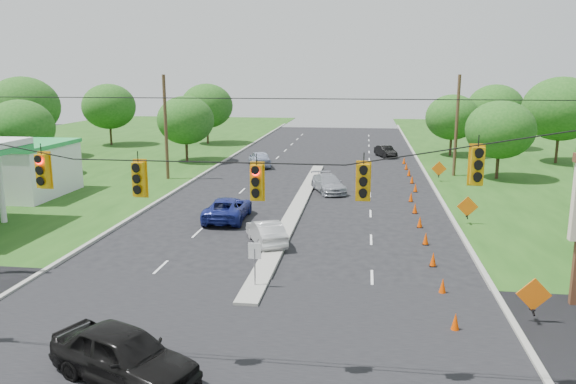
# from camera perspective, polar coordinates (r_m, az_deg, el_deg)

# --- Properties ---
(ground) EXTENTS (160.00, 160.00, 0.00)m
(ground) POSITION_cam_1_polar(r_m,az_deg,el_deg) (19.24, -6.97, -16.29)
(ground) COLOR black
(ground) RESTS_ON ground
(cross_street) EXTENTS (160.00, 14.00, 0.02)m
(cross_street) POSITION_cam_1_polar(r_m,az_deg,el_deg) (19.24, -6.97, -16.29)
(cross_street) COLOR black
(cross_street) RESTS_ON ground
(curb_left) EXTENTS (0.25, 110.00, 0.16)m
(curb_left) POSITION_cam_1_polar(r_m,az_deg,el_deg) (49.44, -9.47, 1.21)
(curb_left) COLOR gray
(curb_left) RESTS_ON ground
(curb_right) EXTENTS (0.25, 110.00, 0.16)m
(curb_right) POSITION_cam_1_polar(r_m,az_deg,el_deg) (47.56, 14.47, 0.56)
(curb_right) COLOR gray
(curb_right) RESTS_ON ground
(median) EXTENTS (1.00, 34.00, 0.18)m
(median) POSITION_cam_1_polar(r_m,az_deg,el_deg) (38.70, 0.95, -1.61)
(median) COLOR gray
(median) RESTS_ON ground
(median_sign) EXTENTS (0.55, 0.06, 2.05)m
(median_sign) POSITION_cam_1_polar(r_m,az_deg,el_deg) (24.04, -3.40, -6.53)
(median_sign) COLOR gray
(median_sign) RESTS_ON ground
(signal_span) EXTENTS (25.60, 0.32, 9.00)m
(signal_span) POSITION_cam_1_polar(r_m,az_deg,el_deg) (16.53, -8.45, -2.55)
(signal_span) COLOR #422D1C
(signal_span) RESTS_ON ground
(utility_pole_far_left) EXTENTS (0.28, 0.28, 9.00)m
(utility_pole_far_left) POSITION_cam_1_polar(r_m,az_deg,el_deg) (49.59, -12.31, 6.38)
(utility_pole_far_left) COLOR #422D1C
(utility_pole_far_left) RESTS_ON ground
(utility_pole_far_right) EXTENTS (0.28, 0.28, 9.00)m
(utility_pole_far_right) POSITION_cam_1_polar(r_m,az_deg,el_deg) (52.16, 16.75, 6.41)
(utility_pole_far_right) COLOR #422D1C
(utility_pole_far_right) RESTS_ON ground
(cone_0) EXTENTS (0.32, 0.32, 0.70)m
(cone_0) POSITION_cam_1_polar(r_m,az_deg,el_deg) (21.49, 16.64, -12.53)
(cone_0) COLOR #E14000
(cone_0) RESTS_ON ground
(cone_1) EXTENTS (0.32, 0.32, 0.70)m
(cone_1) POSITION_cam_1_polar(r_m,az_deg,el_deg) (24.69, 15.44, -9.19)
(cone_1) COLOR #E14000
(cone_1) RESTS_ON ground
(cone_2) EXTENTS (0.32, 0.32, 0.70)m
(cone_2) POSITION_cam_1_polar(r_m,az_deg,el_deg) (27.96, 14.53, -6.63)
(cone_2) COLOR #E14000
(cone_2) RESTS_ON ground
(cone_3) EXTENTS (0.32, 0.32, 0.70)m
(cone_3) POSITION_cam_1_polar(r_m,az_deg,el_deg) (31.28, 13.82, -4.60)
(cone_3) COLOR #E14000
(cone_3) RESTS_ON ground
(cone_4) EXTENTS (0.32, 0.32, 0.70)m
(cone_4) POSITION_cam_1_polar(r_m,az_deg,el_deg) (34.64, 13.25, -2.97)
(cone_4) COLOR #E14000
(cone_4) RESTS_ON ground
(cone_5) EXTENTS (0.32, 0.32, 0.70)m
(cone_5) POSITION_cam_1_polar(r_m,az_deg,el_deg) (38.02, 12.78, -1.62)
(cone_5) COLOR #E14000
(cone_5) RESTS_ON ground
(cone_6) EXTENTS (0.32, 0.32, 0.70)m
(cone_6) POSITION_cam_1_polar(r_m,az_deg,el_deg) (41.42, 12.39, -0.49)
(cone_6) COLOR #E14000
(cone_6) RESTS_ON ground
(cone_7) EXTENTS (0.32, 0.32, 0.70)m
(cone_7) POSITION_cam_1_polar(r_m,az_deg,el_deg) (44.88, 12.82, 0.44)
(cone_7) COLOR #E14000
(cone_7) RESTS_ON ground
(cone_8) EXTENTS (0.32, 0.32, 0.70)m
(cone_8) POSITION_cam_1_polar(r_m,az_deg,el_deg) (48.31, 12.49, 1.26)
(cone_8) COLOR #E14000
(cone_8) RESTS_ON ground
(cone_9) EXTENTS (0.32, 0.32, 0.70)m
(cone_9) POSITION_cam_1_polar(r_m,az_deg,el_deg) (51.74, 12.19, 1.97)
(cone_9) COLOR #E14000
(cone_9) RESTS_ON ground
(cone_10) EXTENTS (0.32, 0.32, 0.70)m
(cone_10) POSITION_cam_1_polar(r_m,az_deg,el_deg) (55.19, 11.94, 2.59)
(cone_10) COLOR #E14000
(cone_10) RESTS_ON ground
(cone_11) EXTENTS (0.32, 0.32, 0.70)m
(cone_11) POSITION_cam_1_polar(r_m,az_deg,el_deg) (58.64, 11.71, 3.14)
(cone_11) COLOR #E14000
(cone_11) RESTS_ON ground
(work_sign_0) EXTENTS (1.27, 0.58, 1.37)m
(work_sign_0) POSITION_cam_1_polar(r_m,az_deg,el_deg) (22.74, 23.69, -9.65)
(work_sign_0) COLOR black
(work_sign_0) RESTS_ON ground
(work_sign_1) EXTENTS (1.27, 0.58, 1.37)m
(work_sign_1) POSITION_cam_1_polar(r_m,az_deg,el_deg) (35.82, 17.77, -1.51)
(work_sign_1) COLOR black
(work_sign_1) RESTS_ON ground
(work_sign_2) EXTENTS (1.27, 0.58, 1.37)m
(work_sign_2) POSITION_cam_1_polar(r_m,az_deg,el_deg) (49.40, 15.09, 2.24)
(work_sign_2) COLOR black
(work_sign_2) RESTS_ON ground
(tree_2) EXTENTS (5.88, 5.88, 6.86)m
(tree_2) POSITION_cam_1_polar(r_m,az_deg,el_deg) (55.70, -25.53, 5.91)
(tree_2) COLOR black
(tree_2) RESTS_ON ground
(tree_3) EXTENTS (7.56, 7.56, 8.82)m
(tree_3) POSITION_cam_1_polar(r_m,az_deg,el_deg) (67.24, -25.28, 7.84)
(tree_3) COLOR black
(tree_3) RESTS_ON ground
(tree_4) EXTENTS (6.72, 6.72, 7.84)m
(tree_4) POSITION_cam_1_polar(r_m,az_deg,el_deg) (75.80, -17.73, 8.27)
(tree_4) COLOR black
(tree_4) RESTS_ON ground
(tree_5) EXTENTS (5.88, 5.88, 6.86)m
(tree_5) POSITION_cam_1_polar(r_m,az_deg,el_deg) (59.50, -10.36, 7.19)
(tree_5) COLOR black
(tree_5) RESTS_ON ground
(tree_6) EXTENTS (6.72, 6.72, 7.84)m
(tree_6) POSITION_cam_1_polar(r_m,az_deg,el_deg) (74.36, -8.25, 8.65)
(tree_6) COLOR black
(tree_6) RESTS_ON ground
(tree_9) EXTENTS (5.88, 5.88, 6.86)m
(tree_9) POSITION_cam_1_polar(r_m,az_deg,el_deg) (51.86, 20.75, 5.94)
(tree_9) COLOR black
(tree_9) RESTS_ON ground
(tree_10) EXTENTS (7.56, 7.56, 8.82)m
(tree_10) POSITION_cam_1_polar(r_m,az_deg,el_deg) (63.51, 25.97, 7.60)
(tree_10) COLOR black
(tree_10) RESTS_ON ground
(tree_11) EXTENTS (6.72, 6.72, 7.84)m
(tree_11) POSITION_cam_1_polar(r_m,az_deg,el_deg) (73.12, 20.29, 7.99)
(tree_11) COLOR black
(tree_11) RESTS_ON ground
(tree_12) EXTENTS (5.88, 5.88, 6.86)m
(tree_12) POSITION_cam_1_polar(r_m,az_deg,el_deg) (65.21, 16.35, 7.30)
(tree_12) COLOR black
(tree_12) RESTS_ON ground
(black_sedan) EXTENTS (5.35, 3.79, 1.69)m
(black_sedan) POSITION_cam_1_polar(r_m,az_deg,el_deg) (18.11, -16.34, -15.60)
(black_sedan) COLOR black
(black_sedan) RESTS_ON ground
(white_sedan) EXTENTS (2.94, 4.22, 1.32)m
(white_sedan) POSITION_cam_1_polar(r_m,az_deg,el_deg) (30.45, -2.24, -4.10)
(white_sedan) COLOR #B7B7B7
(white_sedan) RESTS_ON ground
(blue_pickup) EXTENTS (2.55, 5.29, 1.45)m
(blue_pickup) POSITION_cam_1_polar(r_m,az_deg,el_deg) (35.62, -6.14, -1.67)
(blue_pickup) COLOR navy
(blue_pickup) RESTS_ON ground
(silver_car_far) EXTENTS (3.39, 5.04, 1.35)m
(silver_car_far) POSITION_cam_1_polar(r_m,az_deg,el_deg) (43.81, 4.12, 0.87)
(silver_car_far) COLOR #91949E
(silver_car_far) RESTS_ON ground
(silver_car_oncoming) EXTENTS (3.26, 5.02, 1.59)m
(silver_car_oncoming) POSITION_cam_1_polar(r_m,az_deg,el_deg) (55.79, -2.89, 3.40)
(silver_car_oncoming) COLOR #9CA6C0
(silver_car_oncoming) RESTS_ON ground
(dark_car_receding) EXTENTS (2.58, 4.06, 1.26)m
(dark_car_receding) POSITION_cam_1_polar(r_m,az_deg,el_deg) (63.15, 9.88, 4.09)
(dark_car_receding) COLOR black
(dark_car_receding) RESTS_ON ground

